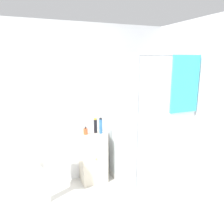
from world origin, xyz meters
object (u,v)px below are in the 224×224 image
shampoo_bottle_tall_black (95,126)px  shampoo_bottle_blue (101,126)px  soap_dispenser (85,131)px  sink (43,158)px

shampoo_bottle_tall_black → shampoo_bottle_blue: 0.09m
shampoo_bottle_tall_black → soap_dispenser: bearing=-175.8°
soap_dispenser → shampoo_bottle_blue: 0.25m
soap_dispenser → shampoo_bottle_tall_black: bearing=4.2°
shampoo_bottle_blue → sink: bearing=-165.9°
sink → soap_dispenser: 0.75m
shampoo_bottle_tall_black → shampoo_bottle_blue: shampoo_bottle_blue is taller
soap_dispenser → shampoo_bottle_blue: bearing=-11.1°
sink → shampoo_bottle_blue: bearing=14.1°
sink → shampoo_bottle_blue: 0.97m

